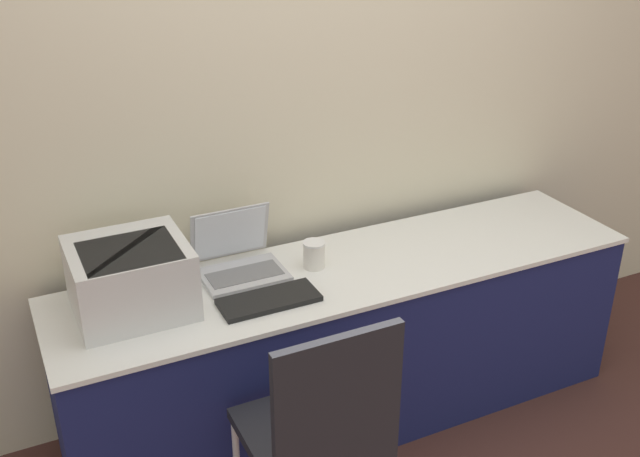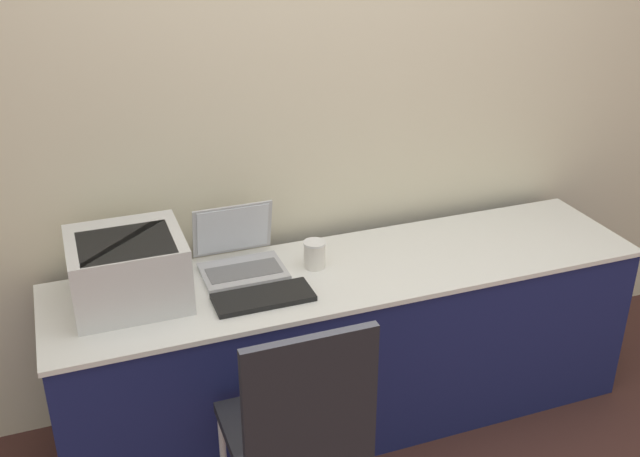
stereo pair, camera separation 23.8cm
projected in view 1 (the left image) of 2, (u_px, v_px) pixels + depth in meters
name	position (u px, v px, depth m)	size (l,w,h in m)	color
ground_plane	(380.00, 452.00, 3.06)	(14.00, 14.00, 0.00)	#472823
wall_back	(309.00, 101.00, 3.04)	(8.00, 0.05, 2.60)	beige
table	(350.00, 342.00, 3.13)	(2.38, 0.59, 0.73)	#191E51
printer	(130.00, 276.00, 2.62)	(0.40, 0.37, 0.25)	silver
laptop_left	(239.00, 259.00, 2.91)	(0.32, 0.29, 0.24)	#B7B7BC
external_keyboard	(269.00, 300.00, 2.72)	(0.37, 0.16, 0.02)	black
coffee_cup	(314.00, 255.00, 2.94)	(0.09, 0.09, 0.11)	white
chair	(320.00, 429.00, 2.34)	(0.41, 0.45, 0.99)	black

